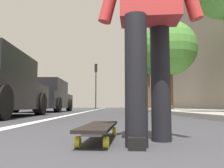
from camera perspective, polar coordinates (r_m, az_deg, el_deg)
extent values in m
plane|color=#38383D|center=(10.65, -0.36, -6.86)|extent=(80.00, 80.00, 0.00)
cube|color=silver|center=(20.68, -3.50, -6.21)|extent=(52.00, 0.16, 0.01)
cube|color=#9E9B93|center=(18.95, 10.12, -6.04)|extent=(52.00, 3.20, 0.11)
cube|color=gray|center=(24.10, 14.66, 7.89)|extent=(40.00, 1.20, 11.55)
cylinder|color=yellow|center=(2.01, -4.36, -11.50)|extent=(0.07, 0.04, 0.07)
cylinder|color=yellow|center=(1.99, 0.58, -11.57)|extent=(0.07, 0.04, 0.07)
cylinder|color=yellow|center=(1.42, -8.42, -13.91)|extent=(0.07, 0.04, 0.07)
cylinder|color=yellow|center=(1.40, -1.40, -14.15)|extent=(0.07, 0.04, 0.07)
cube|color=silver|center=(1.99, -1.89, -10.19)|extent=(0.07, 0.13, 0.02)
cube|color=silver|center=(1.40, -4.93, -12.13)|extent=(0.07, 0.13, 0.02)
cube|color=black|center=(1.69, -3.14, -10.24)|extent=(0.85, 0.28, 0.02)
cylinder|color=black|center=(1.44, 5.92, 1.09)|extent=(0.14, 0.14, 0.82)
cylinder|color=black|center=(1.71, 11.82, 0.14)|extent=(0.14, 0.14, 0.82)
cube|color=black|center=(1.45, 6.07, -13.80)|extent=(0.27, 0.12, 0.07)
cube|color=#4C606B|center=(7.01, -24.45, 2.58)|extent=(0.10, 1.61, 0.51)
cylinder|color=black|center=(6.95, -17.14, -4.72)|extent=(0.64, 0.24, 0.63)
cylinder|color=black|center=(4.50, -25.59, -4.11)|extent=(0.64, 0.24, 0.63)
cube|color=black|center=(11.34, -16.00, -3.94)|extent=(4.21, 1.86, 0.70)
cube|color=black|center=(11.23, -16.12, -0.60)|extent=(2.32, 1.71, 0.60)
cube|color=#4C606B|center=(12.35, -14.65, -1.07)|extent=(0.04, 1.63, 0.51)
cylinder|color=black|center=(12.85, -18.22, -4.98)|extent=(0.62, 0.22, 0.62)
cylinder|color=black|center=(12.41, -10.45, -5.15)|extent=(0.62, 0.22, 0.62)
cylinder|color=black|center=(10.40, -22.69, -4.76)|extent=(0.62, 0.22, 0.62)
cylinder|color=black|center=(9.86, -13.18, -5.02)|extent=(0.62, 0.22, 0.62)
cylinder|color=#2D2D2D|center=(23.88, -4.00, -1.52)|extent=(0.12, 0.12, 3.84)
cube|color=black|center=(24.16, -3.96, 3.97)|extent=(0.24, 0.28, 0.80)
sphere|color=red|center=(24.33, -3.94, 4.53)|extent=(0.16, 0.16, 0.16)
sphere|color=#392907|center=(24.28, -3.94, 3.92)|extent=(0.16, 0.16, 0.16)
sphere|color=black|center=(24.24, -3.95, 3.32)|extent=(0.16, 0.16, 0.16)
cylinder|color=brown|center=(12.07, 14.08, -1.21)|extent=(0.29, 0.29, 2.24)
sphere|color=#4C8C38|center=(12.40, 13.85, 8.50)|extent=(2.80, 2.80, 2.80)
cylinder|color=brown|center=(18.71, 8.96, -1.52)|extent=(0.26, 0.26, 3.08)
sphere|color=#2D6B28|center=(18.99, 8.86, 5.10)|extent=(1.88, 1.88, 1.88)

